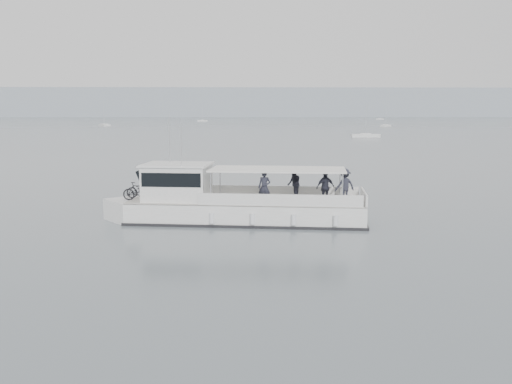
{
  "coord_description": "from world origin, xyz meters",
  "views": [
    {
      "loc": [
        3.42,
        -27.78,
        5.81
      ],
      "look_at": [
        4.33,
        1.81,
        1.6
      ],
      "focal_mm": 40.0,
      "sensor_mm": 36.0,
      "label": 1
    }
  ],
  "objects": [
    {
      "name": "ground",
      "position": [
        0.0,
        0.0,
        0.0
      ],
      "size": [
        1400.0,
        1400.0,
        0.0
      ],
      "primitive_type": "plane",
      "color": "slate",
      "rests_on": "ground"
    },
    {
      "name": "headland",
      "position": [
        0.0,
        560.0,
        14.0
      ],
      "size": [
        1400.0,
        90.0,
        28.0
      ],
      "primitive_type": "cube",
      "color": "#939EA8",
      "rests_on": "ground"
    },
    {
      "name": "moored_fleet",
      "position": [
        -12.88,
        202.11,
        0.36
      ],
      "size": [
        427.96,
        334.52,
        9.88
      ],
      "color": "white",
      "rests_on": "ground"
    },
    {
      "name": "tour_boat",
      "position": [
        2.62,
        1.97,
        0.97
      ],
      "size": [
        14.15,
        5.04,
        5.89
      ],
      "rotation": [
        0.0,
        0.0,
        -0.13
      ],
      "color": "white",
      "rests_on": "ground"
    }
  ]
}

